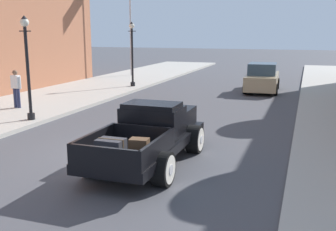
{
  "coord_description": "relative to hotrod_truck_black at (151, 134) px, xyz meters",
  "views": [
    {
      "loc": [
        4.78,
        -9.98,
        3.43
      ],
      "look_at": [
        0.99,
        0.88,
        1.0
      ],
      "focal_mm": 42.68,
      "sensor_mm": 36.0,
      "label": 1
    }
  ],
  "objects": [
    {
      "name": "ground_plane",
      "position": [
        -0.96,
        0.38,
        -0.75
      ],
      "size": [
        140.0,
        140.0,
        0.0
      ],
      "primitive_type": "plane",
      "color": "#47474C"
    },
    {
      "name": "hotrod_truck_black",
      "position": [
        0.0,
        0.0,
        0.0
      ],
      "size": [
        2.21,
        4.95,
        1.58
      ],
      "color": "black",
      "rests_on": "ground"
    },
    {
      "name": "car_background_tan",
      "position": [
        1.39,
        13.91,
        0.01
      ],
      "size": [
        2.0,
        4.36,
        1.65
      ],
      "color": "tan",
      "rests_on": "ground"
    },
    {
      "name": "pedestrian_sidewalk_left",
      "position": [
        -8.08,
        4.45,
        0.33
      ],
      "size": [
        0.53,
        0.22,
        1.65
      ],
      "color": "#232847",
      "rests_on": "sidewalk_left"
    },
    {
      "name": "street_lamp_near",
      "position": [
        -5.96,
        2.66,
        1.63
      ],
      "size": [
        0.5,
        0.32,
        3.85
      ],
      "color": "black",
      "rests_on": "sidewalk_left"
    },
    {
      "name": "street_lamp_far",
      "position": [
        -6.2,
        12.58,
        1.63
      ],
      "size": [
        0.5,
        0.32,
        3.85
      ],
      "color": "black",
      "rests_on": "sidewalk_left"
    }
  ]
}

